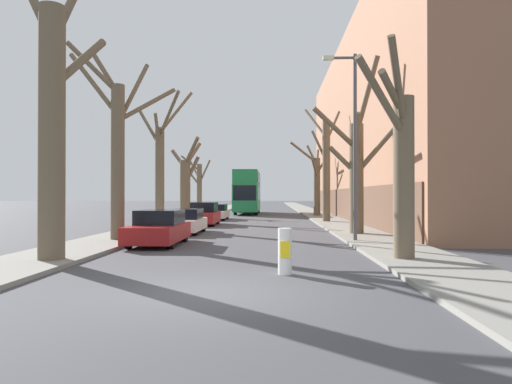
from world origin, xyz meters
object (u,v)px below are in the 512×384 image
(lamp_post, at_px, (353,137))
(parked_car_1, at_px, (185,222))
(street_tree_left_1, at_px, (117,147))
(street_tree_left_4, at_px, (198,186))
(traffic_bollard, at_px, (285,251))
(street_tree_right_2, at_px, (326,166))
(street_tree_left_2, at_px, (161,167))
(street_tree_left_0, at_px, (53,120))
(street_tree_right_1, at_px, (357,168))
(street_tree_left_3, at_px, (186,185))
(street_tree_right_3, at_px, (316,181))
(parked_car_2, at_px, (204,214))
(street_tree_right_0, at_px, (402,166))
(parked_car_3, at_px, (217,212))
(double_decker_bus, at_px, (248,190))
(parked_car_0, at_px, (159,228))

(lamp_post, bearing_deg, parked_car_1, 149.90)
(street_tree_left_1, bearing_deg, street_tree_left_4, 90.52)
(lamp_post, height_order, traffic_bollard, lamp_post)
(street_tree_right_2, bearing_deg, traffic_bollard, -99.32)
(street_tree_left_2, relative_size, traffic_bollard, 7.25)
(street_tree_left_0, bearing_deg, street_tree_left_1, 91.75)
(street_tree_left_2, bearing_deg, street_tree_right_1, -21.60)
(street_tree_left_0, distance_m, street_tree_left_4, 28.53)
(street_tree_left_4, bearing_deg, street_tree_right_1, -60.47)
(street_tree_left_4, xyz_separation_m, lamp_post, (10.11, -22.57, 1.56))
(street_tree_left_0, height_order, lamp_post, street_tree_left_0)
(traffic_bollard, bearing_deg, street_tree_left_1, 131.85)
(street_tree_left_2, relative_size, street_tree_left_4, 1.48)
(traffic_bollard, bearing_deg, street_tree_left_3, 106.77)
(street_tree_left_2, relative_size, street_tree_right_3, 1.23)
(street_tree_left_0, relative_size, parked_car_2, 2.21)
(street_tree_right_0, bearing_deg, street_tree_left_2, 128.46)
(parked_car_2, bearing_deg, street_tree_left_2, -120.35)
(street_tree_right_1, xyz_separation_m, traffic_bollard, (-3.79, -10.93, -2.72))
(lamp_post, bearing_deg, street_tree_right_3, 88.28)
(street_tree_right_3, distance_m, parked_car_2, 14.94)
(street_tree_left_0, height_order, parked_car_1, street_tree_left_0)
(parked_car_1, bearing_deg, parked_car_2, 90.00)
(street_tree_left_0, distance_m, street_tree_left_2, 13.51)
(street_tree_right_0, height_order, lamp_post, lamp_post)
(street_tree_right_1, height_order, parked_car_3, street_tree_right_1)
(street_tree_left_2, xyz_separation_m, street_tree_right_0, (10.37, -13.06, -0.81))
(street_tree_left_1, xyz_separation_m, street_tree_right_0, (10.38, -5.60, -1.20))
(street_tree_right_1, bearing_deg, parked_car_2, 138.20)
(traffic_bollard, bearing_deg, parked_car_1, 111.76)
(street_tree_right_1, xyz_separation_m, double_decker_bus, (-6.75, 26.27, -0.76))
(parked_car_1, bearing_deg, street_tree_left_3, 100.69)
(street_tree_left_1, distance_m, street_tree_right_3, 25.28)
(street_tree_left_2, xyz_separation_m, parked_car_1, (2.04, -3.02, -3.04))
(street_tree_left_4, relative_size, parked_car_3, 1.27)
(street_tree_right_1, xyz_separation_m, parked_car_0, (-8.63, -4.29, -2.64))
(lamp_post, xyz_separation_m, traffic_bollard, (-3.01, -7.58, -3.80))
(street_tree_left_2, bearing_deg, street_tree_left_4, 90.82)
(street_tree_left_1, relative_size, street_tree_right_3, 1.21)
(street_tree_left_3, height_order, parked_car_2, street_tree_left_3)
(parked_car_0, relative_size, parked_car_2, 0.99)
(street_tree_left_1, distance_m, traffic_bollard, 10.91)
(street_tree_left_4, bearing_deg, parked_car_1, -82.86)
(parked_car_3, relative_size, lamp_post, 0.57)
(street_tree_right_1, relative_size, street_tree_right_2, 0.97)
(lamp_post, bearing_deg, street_tree_right_2, 87.83)
(street_tree_left_2, distance_m, street_tree_right_3, 18.76)
(street_tree_right_3, bearing_deg, lamp_post, -91.72)
(street_tree_right_0, relative_size, parked_car_0, 1.48)
(street_tree_left_1, bearing_deg, traffic_bollard, -48.15)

